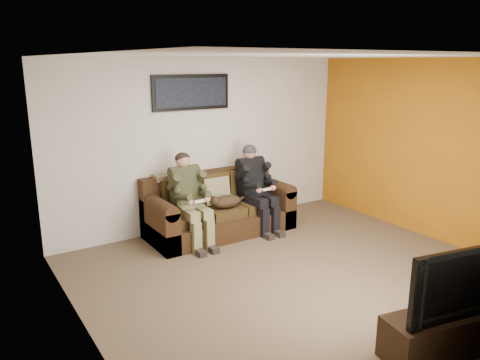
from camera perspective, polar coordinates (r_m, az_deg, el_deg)
floor at (r=5.90m, az=6.86°, el=-11.35°), size 5.00×5.00×0.00m
ceiling at (r=5.33m, az=7.70°, el=14.76°), size 5.00×5.00×0.00m
wall_back at (r=7.30m, az=-4.17°, el=4.42°), size 5.00×0.00×5.00m
wall_left at (r=4.35m, az=-18.92°, el=-3.09°), size 0.00×4.50×4.50m
wall_right at (r=7.31m, az=22.49°, el=3.38°), size 0.00×4.50×4.50m
accent_wall_right at (r=7.30m, az=22.44°, el=3.37°), size 0.00×4.50×4.50m
sofa at (r=7.15m, az=-2.74°, el=-3.70°), size 2.20×0.95×0.90m
throw_pillow at (r=7.10m, az=-2.94°, el=-1.30°), size 0.42×0.20×0.42m
throw_blanket at (r=6.94m, az=-8.71°, el=0.42°), size 0.45×0.22×0.08m
person_left at (r=6.63m, az=-6.22°, el=-1.71°), size 0.51×0.87×1.30m
person_right at (r=7.18m, az=1.88°, el=-0.34°), size 0.51×0.86×1.30m
cat at (r=6.89m, az=-1.78°, el=-2.63°), size 0.66×0.26×0.24m
framed_poster at (r=7.06m, az=-5.95°, el=10.59°), size 1.25×0.05×0.52m
tv_stand at (r=4.77m, az=23.93°, el=-16.57°), size 1.29×0.62×0.39m
television at (r=4.54m, az=24.60°, el=-10.89°), size 1.13×0.36×0.65m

